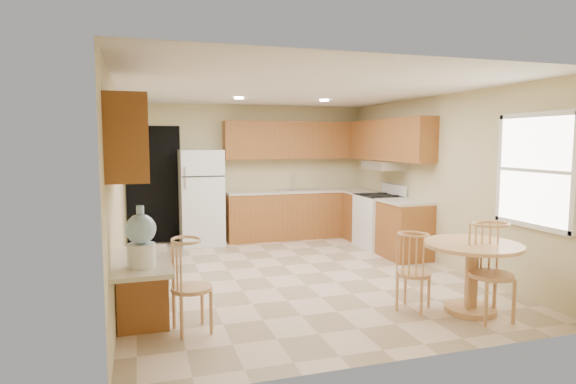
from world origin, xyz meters
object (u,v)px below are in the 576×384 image
object	(u,v)px
chair_table_b	(499,265)
water_crock	(141,239)
chair_table_a	(418,265)
stove	(379,221)
refrigerator	(201,197)
dining_table	(472,267)
chair_desk	(193,278)

from	to	relation	value
chair_table_b	water_crock	distance (m)	3.44
chair_table_a	water_crock	xyz separation A→B (m)	(-2.81, -0.20, 0.49)
stove	chair_table_b	distance (m)	3.52
chair_table_a	chair_table_b	world-z (taller)	chair_table_b
chair_table_b	chair_table_a	bearing A→B (deg)	-35.34
chair_table_a	refrigerator	bearing A→B (deg)	162.67
stove	dining_table	size ratio (longest dim) A/B	1.07
stove	dining_table	xyz separation A→B (m)	(-0.57, -3.13, 0.02)
stove	chair_table_a	world-z (taller)	stove
chair_table_b	chair_desk	distance (m)	3.01
refrigerator	chair_desk	world-z (taller)	refrigerator
chair_desk	chair_table_a	bearing A→B (deg)	77.44
refrigerator	stove	world-z (taller)	refrigerator
refrigerator	water_crock	bearing A→B (deg)	-103.47
refrigerator	water_crock	world-z (taller)	refrigerator
dining_table	chair_table_a	world-z (taller)	chair_table_a
chair_desk	water_crock	size ratio (longest dim) A/B	1.72
stove	chair_table_b	bearing A→B (deg)	-98.59
chair_table_a	chair_table_b	size ratio (longest dim) A/B	0.85
chair_desk	stove	bearing A→B (deg)	119.29
dining_table	chair_table_a	size ratio (longest dim) A/B	1.21
refrigerator	stove	bearing A→B (deg)	-22.99
chair_desk	dining_table	bearing A→B (deg)	74.56
chair_desk	water_crock	xyz separation A→B (m)	(-0.45, -0.30, 0.46)
chair_desk	chair_table_b	bearing A→B (deg)	68.08
stove	chair_table_a	bearing A→B (deg)	-110.68
dining_table	water_crock	distance (m)	3.40
chair_table_b	water_crock	world-z (taller)	water_crock
chair_table_a	chair_desk	bearing A→B (deg)	-132.51
chair_table_a	dining_table	bearing A→B (deg)	32.72
refrigerator	chair_table_a	world-z (taller)	refrigerator
chair_table_b	chair_desk	size ratio (longest dim) A/B	1.10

